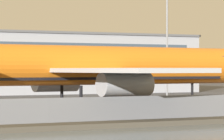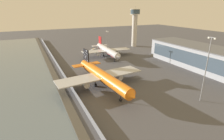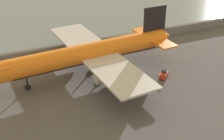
% 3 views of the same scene
% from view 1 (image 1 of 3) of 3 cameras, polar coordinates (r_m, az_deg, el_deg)
% --- Properties ---
extents(ground_plane, '(500.00, 500.00, 0.00)m').
position_cam_1_polar(ground_plane, '(78.58, -9.67, -3.88)').
color(ground_plane, '#4C4C51').
extents(shoreline_seawall, '(320.00, 3.00, 0.50)m').
position_cam_1_polar(shoreline_seawall, '(59.23, -4.06, -4.92)').
color(shoreline_seawall, '#474238').
rests_on(shoreline_seawall, ground).
extents(perimeter_fence, '(280.00, 0.10, 2.64)m').
position_cam_1_polar(perimeter_fence, '(63.33, -5.58, -3.63)').
color(perimeter_fence, slate).
rests_on(perimeter_fence, ground).
extents(cargo_jet_orange, '(49.65, 42.60, 14.87)m').
position_cam_1_polar(cargo_jet_orange, '(80.12, -2.07, 0.26)').
color(cargo_jet_orange, orange).
rests_on(cargo_jet_orange, ground).
extents(terminal_building, '(90.34, 22.15, 13.55)m').
position_cam_1_polar(terminal_building, '(146.74, -9.57, 0.60)').
color(terminal_building, '#9EA3AD').
rests_on(terminal_building, ground).
extents(apron_light_mast_apron_west, '(3.20, 0.40, 25.96)m').
position_cam_1_polar(apron_light_mast_apron_west, '(121.55, 4.82, 4.26)').
color(apron_light_mast_apron_west, gray).
rests_on(apron_light_mast_apron_west, ground).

